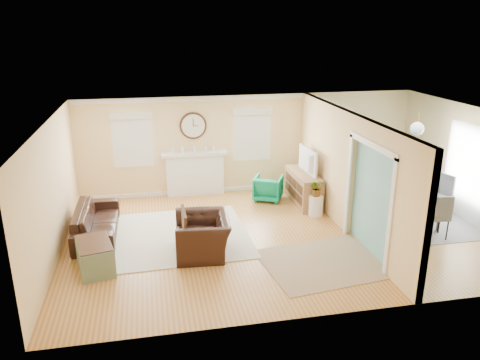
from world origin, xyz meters
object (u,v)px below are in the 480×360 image
credenza (303,188)px  dining_table (408,204)px  green_chair (268,188)px  sofa (96,221)px  eames_chair (203,236)px

credenza → dining_table: credenza is taller
green_chair → credenza: (0.83, -0.37, 0.08)m
sofa → dining_table: dining_table is taller
credenza → dining_table: bearing=-33.6°
eames_chair → green_chair: size_ratio=1.71×
sofa → eames_chair: 2.51m
sofa → green_chair: green_chair is taller
eames_chair → dining_table: size_ratio=0.65×
green_chair → sofa: bearing=44.1°
dining_table → green_chair: bearing=68.5°
eames_chair → credenza: bearing=133.2°
sofa → dining_table: bearing=-93.1°
sofa → eames_chair: (2.13, -1.32, 0.07)m
eames_chair → green_chair: 3.34m
green_chair → dining_table: dining_table is taller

